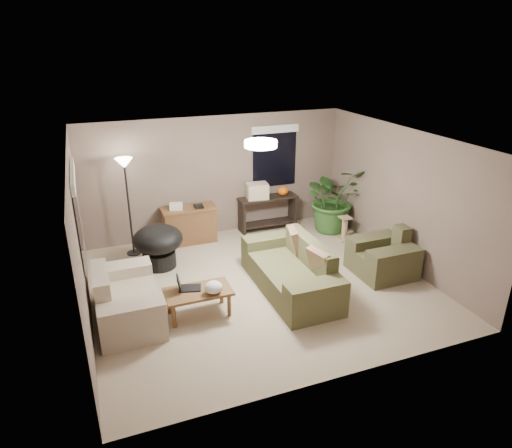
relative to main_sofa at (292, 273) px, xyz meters
name	(u,v)px	position (x,y,z in m)	size (l,w,h in m)	color
room_shell	(260,217)	(-0.45, 0.31, 0.96)	(5.50, 5.50, 5.50)	tan
main_sofa	(292,273)	(0.00, 0.00, 0.00)	(0.95, 2.20, 0.85)	#4F5030
throw_pillows	(307,251)	(0.26, 0.00, 0.36)	(0.34, 1.39, 0.47)	#8C7251
loveseat	(126,301)	(-2.69, 0.09, 0.00)	(0.90, 1.60, 0.85)	beige
armchair	(383,258)	(1.75, -0.08, 0.00)	(0.95, 1.00, 0.85)	#48472B
coffee_table	(198,294)	(-1.66, -0.21, 0.06)	(1.00, 0.55, 0.42)	brown
laptop	(185,286)	(-1.82, -0.11, 0.19)	(0.40, 0.31, 0.24)	black
plastic_bag	(213,287)	(-1.46, -0.36, 0.22)	(0.27, 0.24, 0.19)	white
desk	(190,225)	(-1.15, 2.49, 0.08)	(1.10, 0.50, 0.75)	brown
desk_papers	(181,206)	(-1.31, 2.48, 0.51)	(0.69, 0.29, 0.12)	silver
console_table	(268,211)	(0.60, 2.54, 0.14)	(1.30, 0.40, 0.75)	black
pumpkin	(283,191)	(0.95, 2.54, 0.55)	(0.24, 0.24, 0.19)	orange
cardboard_box	(257,191)	(0.35, 2.54, 0.62)	(0.44, 0.33, 0.33)	beige
papasan_chair	(158,243)	(-1.94, 1.61, 0.17)	(1.00, 1.00, 0.80)	black
floor_lamp	(125,175)	(-2.32, 2.34, 1.30)	(0.32, 0.32, 1.91)	black
ceiling_fixture	(261,144)	(-0.45, 0.31, 2.15)	(0.50, 0.50, 0.10)	white
houseplant	(333,205)	(1.90, 2.01, 0.27)	(1.30, 1.45, 1.13)	#2D5923
cat_scratching_post	(344,230)	(1.89, 1.46, -0.08)	(0.32, 0.32, 0.50)	tan
window_left	(75,200)	(-3.18, 0.61, 1.49)	(0.05, 1.56, 1.33)	black
window_back	(275,146)	(0.85, 2.78, 1.49)	(1.06, 0.05, 1.33)	black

